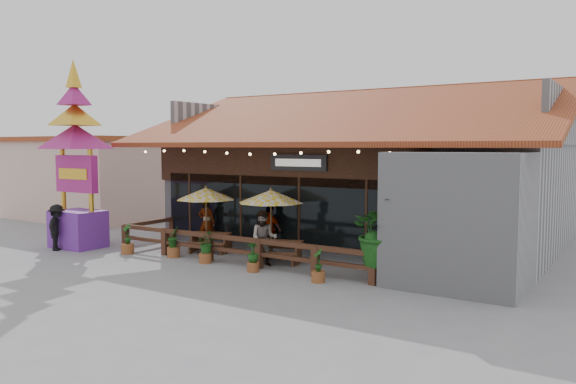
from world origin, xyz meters
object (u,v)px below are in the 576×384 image
Objects in this scene: picnic_table_left at (211,239)px; picnic_table_right at (279,248)px; thai_sign_tower at (75,142)px; umbrella_right at (271,197)px; tropical_plant at (382,234)px; umbrella_left at (206,194)px; pedestrian at (57,227)px.

picnic_table_left is 0.98× the size of picnic_table_right.
thai_sign_tower is (-4.74, -1.98, 3.47)m from picnic_table_left.
picnic_table_left is 6.19m from thai_sign_tower.
tropical_plant reaches higher than umbrella_right.
umbrella_left reaches higher than picnic_table_left.
thai_sign_tower is at bearing -39.78° from pedestrian.
picnic_table_left is at bearing 172.38° from tropical_plant.
tropical_plant is (7.31, -1.14, -0.67)m from umbrella_left.
tropical_plant reaches higher than pedestrian.
picnic_table_left is 1.04× the size of pedestrian.
picnic_table_right is 0.24× the size of thai_sign_tower.
picnic_table_left is 0.73× the size of tropical_plant.
umbrella_left is at bearing 173.01° from picnic_table_right.
picnic_table_left is 7.05m from tropical_plant.
picnic_table_left is at bearing 22.66° from thai_sign_tower.
picnic_table_left is at bearing -28.96° from umbrella_left.
tropical_plant is at bearing -10.49° from picnic_table_right.
thai_sign_tower is 3.20m from pedestrian.
umbrella_left is 7.43m from tropical_plant.
umbrella_left is 0.37× the size of thai_sign_tower.
umbrella_right is 1.20× the size of tropical_plant.
tropical_plant reaches higher than umbrella_left.
umbrella_right reaches higher than umbrella_left.
umbrella_left is 1.57× the size of picnic_table_left.
umbrella_right is 7.75m from thai_sign_tower.
pedestrian reaches higher than picnic_table_left.
picnic_table_right is 1.07× the size of pedestrian.
picnic_table_right is at bearing 169.51° from tropical_plant.
picnic_table_left is 5.59m from pedestrian.
tropical_plant is 11.92m from pedestrian.
thai_sign_tower is 11.99m from tropical_plant.
umbrella_right is 2.96m from picnic_table_left.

